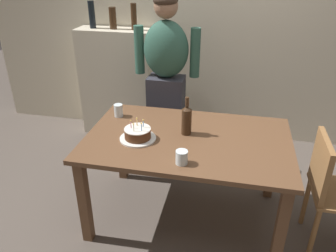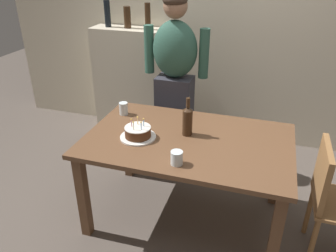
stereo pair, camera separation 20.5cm
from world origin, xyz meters
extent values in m
plane|color=#564C44|center=(0.00, 0.00, 0.00)|extent=(10.00, 10.00, 0.00)
cube|color=beige|center=(0.00, 1.55, 1.30)|extent=(5.20, 0.10, 2.60)
cube|color=brown|center=(0.00, 0.00, 0.72)|extent=(1.50, 0.96, 0.03)
cube|color=brown|center=(-0.68, -0.41, 0.35)|extent=(0.07, 0.07, 0.70)
cube|color=brown|center=(0.68, -0.41, 0.35)|extent=(0.07, 0.07, 0.70)
cube|color=brown|center=(-0.68, 0.41, 0.35)|extent=(0.07, 0.07, 0.70)
cube|color=brown|center=(0.68, 0.41, 0.35)|extent=(0.07, 0.07, 0.70)
cylinder|color=white|center=(-0.35, -0.10, 0.75)|extent=(0.26, 0.26, 0.01)
cylinder|color=#512D19|center=(-0.35, -0.10, 0.79)|extent=(0.19, 0.19, 0.07)
cylinder|color=silver|center=(-0.35, -0.10, 0.82)|extent=(0.19, 0.19, 0.01)
cylinder|color=#93B7DB|center=(-0.31, -0.13, 0.85)|extent=(0.01, 0.01, 0.05)
sphere|color=#F9C64C|center=(-0.31, -0.13, 0.89)|extent=(0.01, 0.01, 0.01)
cylinder|color=#93B7DB|center=(-0.32, -0.07, 0.85)|extent=(0.01, 0.01, 0.05)
sphere|color=#F9C64C|center=(-0.32, -0.07, 0.89)|extent=(0.01, 0.01, 0.01)
cylinder|color=#EAB266|center=(-0.37, -0.06, 0.85)|extent=(0.01, 0.01, 0.05)
sphere|color=#F9C64C|center=(-0.37, -0.06, 0.89)|extent=(0.01, 0.01, 0.01)
cylinder|color=pink|center=(-0.40, -0.10, 0.85)|extent=(0.01, 0.01, 0.05)
sphere|color=#F9C64C|center=(-0.40, -0.10, 0.89)|extent=(0.01, 0.01, 0.01)
cylinder|color=beige|center=(-0.37, -0.14, 0.85)|extent=(0.01, 0.01, 0.05)
sphere|color=#F9C64C|center=(-0.37, -0.14, 0.89)|extent=(0.01, 0.01, 0.01)
cylinder|color=silver|center=(-0.62, 0.24, 0.79)|extent=(0.07, 0.07, 0.10)
cylinder|color=silver|center=(0.01, -0.35, 0.79)|extent=(0.08, 0.08, 0.09)
cylinder|color=#382314|center=(-0.02, 0.06, 0.84)|extent=(0.07, 0.07, 0.20)
cone|color=#382314|center=(-0.02, 0.06, 0.95)|extent=(0.07, 0.07, 0.03)
cylinder|color=#382314|center=(-0.02, 0.06, 1.00)|extent=(0.03, 0.03, 0.07)
cube|color=#33333D|center=(-0.34, 0.78, 0.46)|extent=(0.34, 0.23, 0.92)
ellipsoid|color=#2D5647|center=(-0.34, 0.78, 1.18)|extent=(0.41, 0.27, 0.52)
sphere|color=#936B51|center=(-0.34, 0.78, 1.55)|extent=(0.21, 0.21, 0.21)
ellipsoid|color=#38281E|center=(-0.34, 0.77, 1.60)|extent=(0.21, 0.21, 0.12)
cylinder|color=#2D5647|center=(-0.08, 0.81, 1.15)|extent=(0.09, 0.09, 0.44)
cylinder|color=#2D5647|center=(-0.60, 0.81, 1.15)|extent=(0.09, 0.09, 0.44)
cube|color=olive|center=(0.92, -0.08, 0.67)|extent=(0.04, 0.40, 0.40)
cylinder|color=olive|center=(0.93, -0.26, 0.23)|extent=(0.04, 0.04, 0.45)
cylinder|color=olive|center=(0.93, 0.10, 0.23)|extent=(0.04, 0.04, 0.45)
cube|color=beige|center=(-1.03, 1.33, 0.61)|extent=(0.83, 0.30, 1.23)
cylinder|color=black|center=(-1.27, 1.33, 1.37)|extent=(0.07, 0.07, 0.28)
cylinder|color=#382314|center=(-1.03, 1.33, 1.34)|extent=(0.07, 0.07, 0.23)
cylinder|color=#382314|center=(-0.80, 1.33, 1.36)|extent=(0.06, 0.06, 0.27)
camera|label=1|loc=(0.31, -2.13, 1.94)|focal=35.72mm
camera|label=2|loc=(0.50, -2.08, 1.94)|focal=35.72mm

